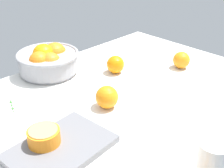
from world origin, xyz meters
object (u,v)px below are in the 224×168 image
juice_glass (211,164)px  fruit_bowl (48,60)px  cutting_board (61,148)px  orange_half_0 (44,136)px  loose_orange_1 (181,60)px  loose_orange_3 (107,97)px  loose_orange_0 (115,64)px

juice_glass → fruit_bowl: bearing=85.4°
juice_glass → cutting_board: (-18.18, 30.99, -3.38)cm
juice_glass → orange_half_0: juice_glass is taller
juice_glass → loose_orange_1: 59.05cm
fruit_bowl → orange_half_0: size_ratio=2.83×
juice_glass → loose_orange_1: size_ratio=1.50×
loose_orange_3 → loose_orange_0: bearing=38.4°
juice_glass → orange_half_0: bearing=120.5°
fruit_bowl → loose_orange_1: 51.78cm
orange_half_0 → loose_orange_3: size_ratio=1.15×
loose_orange_1 → fruit_bowl: bearing=140.1°
juice_glass → loose_orange_1: bearing=39.7°
loose_orange_3 → fruit_bowl: bearing=87.9°
loose_orange_3 → cutting_board: bearing=-163.6°
loose_orange_0 → loose_orange_3: bearing=-141.6°
loose_orange_0 → loose_orange_1: size_ratio=1.02×
fruit_bowl → orange_half_0: 44.67cm
cutting_board → orange_half_0: (-2.20, 3.68, 2.99)cm
orange_half_0 → loose_orange_1: loose_orange_1 is taller
loose_orange_0 → loose_orange_3: size_ratio=0.95×
juice_glass → loose_orange_0: (23.95, 53.06, -0.92)cm
cutting_board → orange_half_0: orange_half_0 is taller
cutting_board → loose_orange_0: bearing=27.6°
fruit_bowl → cutting_board: 46.71cm
loose_orange_1 → loose_orange_3: bearing=180.0°
fruit_bowl → loose_orange_3: fruit_bowl is taller
cutting_board → orange_half_0: bearing=120.9°
fruit_bowl → loose_orange_3: 33.24cm
fruit_bowl → juice_glass: 71.11cm
fruit_bowl → loose_orange_0: fruit_bowl is taller
cutting_board → loose_orange_0: (42.13, 22.07, 2.46)cm
cutting_board → orange_half_0: size_ratio=3.09×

